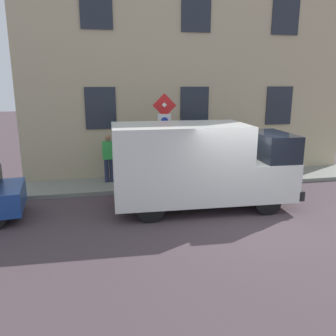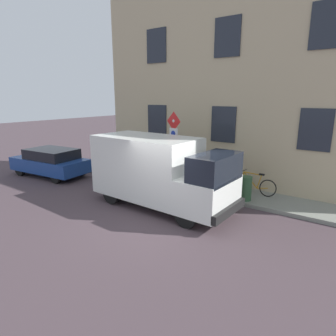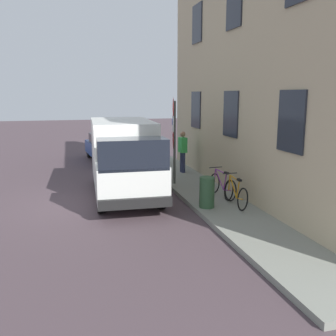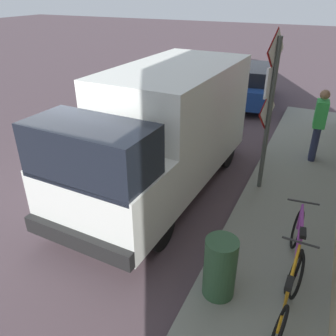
{
  "view_description": "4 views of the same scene",
  "coord_description": "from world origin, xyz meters",
  "px_view_note": "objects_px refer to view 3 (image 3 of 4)",
  "views": [
    {
      "loc": [
        -8.37,
        3.73,
        3.64
      ],
      "look_at": [
        2.42,
        1.47,
        0.92
      ],
      "focal_mm": 37.01,
      "sensor_mm": 36.0,
      "label": 1
    },
    {
      "loc": [
        -6.8,
        -5.12,
        3.89
      ],
      "look_at": [
        2.66,
        1.56,
        0.99
      ],
      "focal_mm": 30.67,
      "sensor_mm": 36.0,
      "label": 2
    },
    {
      "loc": [
        -0.68,
        -11.54,
        3.39
      ],
      "look_at": [
        2.53,
        0.62,
        0.9
      ],
      "focal_mm": 40.13,
      "sensor_mm": 36.0,
      "label": 3
    },
    {
      "loc": [
        3.93,
        -5.01,
        3.9
      ],
      "look_at": [
        1.68,
        -0.25,
        1.1
      ],
      "focal_mm": 36.57,
      "sensor_mm": 36.0,
      "label": 4
    }
  ],
  "objects_px": {
    "delivery_van": "(124,157)",
    "pedestrian": "(183,150)",
    "parked_hatchback": "(108,147)",
    "litter_bin": "(207,192)",
    "bicycle_orange": "(235,193)",
    "bicycle_purple": "(222,185)",
    "sign_post_stacked": "(173,131)"
  },
  "relations": [
    {
      "from": "delivery_van",
      "to": "bicycle_purple",
      "type": "relative_size",
      "value": 3.15
    },
    {
      "from": "sign_post_stacked",
      "to": "pedestrian",
      "type": "xyz_separation_m",
      "value": [
        0.93,
        1.85,
        -1.02
      ]
    },
    {
      "from": "bicycle_orange",
      "to": "bicycle_purple",
      "type": "bearing_deg",
      "value": 2.26
    },
    {
      "from": "sign_post_stacked",
      "to": "bicycle_purple",
      "type": "distance_m",
      "value": 2.87
    },
    {
      "from": "bicycle_orange",
      "to": "litter_bin",
      "type": "height_order",
      "value": "litter_bin"
    },
    {
      "from": "bicycle_orange",
      "to": "bicycle_purple",
      "type": "height_order",
      "value": "same"
    },
    {
      "from": "parked_hatchback",
      "to": "litter_bin",
      "type": "relative_size",
      "value": 4.61
    },
    {
      "from": "bicycle_orange",
      "to": "bicycle_purple",
      "type": "relative_size",
      "value": 1.0
    },
    {
      "from": "delivery_van",
      "to": "parked_hatchback",
      "type": "distance_m",
      "value": 6.93
    },
    {
      "from": "bicycle_orange",
      "to": "bicycle_purple",
      "type": "xyz_separation_m",
      "value": [
        -0.0,
        0.99,
        0.0
      ]
    },
    {
      "from": "sign_post_stacked",
      "to": "litter_bin",
      "type": "xyz_separation_m",
      "value": [
        0.15,
        -3.13,
        -1.5
      ]
    },
    {
      "from": "delivery_van",
      "to": "pedestrian",
      "type": "xyz_separation_m",
      "value": [
        2.83,
        2.52,
        -0.26
      ]
    },
    {
      "from": "bicycle_orange",
      "to": "pedestrian",
      "type": "distance_m",
      "value": 5.04
    },
    {
      "from": "sign_post_stacked",
      "to": "parked_hatchback",
      "type": "relative_size",
      "value": 0.73
    },
    {
      "from": "sign_post_stacked",
      "to": "litter_bin",
      "type": "bearing_deg",
      "value": -87.32
    },
    {
      "from": "bicycle_purple",
      "to": "parked_hatchback",
      "type": "bearing_deg",
      "value": 11.92
    },
    {
      "from": "sign_post_stacked",
      "to": "pedestrian",
      "type": "distance_m",
      "value": 2.31
    },
    {
      "from": "bicycle_orange",
      "to": "pedestrian",
      "type": "xyz_separation_m",
      "value": [
        -0.1,
        5.01,
        0.56
      ]
    },
    {
      "from": "delivery_van",
      "to": "bicycle_purple",
      "type": "height_order",
      "value": "delivery_van"
    },
    {
      "from": "parked_hatchback",
      "to": "bicycle_orange",
      "type": "distance_m",
      "value": 9.8
    },
    {
      "from": "sign_post_stacked",
      "to": "litter_bin",
      "type": "distance_m",
      "value": 3.47
    },
    {
      "from": "sign_post_stacked",
      "to": "parked_hatchback",
      "type": "xyz_separation_m",
      "value": [
        -1.75,
        6.23,
        -1.36
      ]
    },
    {
      "from": "parked_hatchback",
      "to": "pedestrian",
      "type": "xyz_separation_m",
      "value": [
        2.68,
        -4.38,
        0.34
      ]
    },
    {
      "from": "delivery_van",
      "to": "pedestrian",
      "type": "height_order",
      "value": "delivery_van"
    },
    {
      "from": "sign_post_stacked",
      "to": "bicycle_orange",
      "type": "bearing_deg",
      "value": -72.0
    },
    {
      "from": "delivery_van",
      "to": "sign_post_stacked",
      "type": "bearing_deg",
      "value": 111.61
    },
    {
      "from": "parked_hatchback",
      "to": "pedestrian",
      "type": "height_order",
      "value": "pedestrian"
    },
    {
      "from": "bicycle_purple",
      "to": "pedestrian",
      "type": "relative_size",
      "value": 1.0
    },
    {
      "from": "litter_bin",
      "to": "bicycle_orange",
      "type": "bearing_deg",
      "value": -2.27
    },
    {
      "from": "bicycle_orange",
      "to": "pedestrian",
      "type": "relative_size",
      "value": 1.0
    },
    {
      "from": "delivery_van",
      "to": "pedestrian",
      "type": "relative_size",
      "value": 3.14
    },
    {
      "from": "delivery_van",
      "to": "bicycle_orange",
      "type": "bearing_deg",
      "value": 51.78
    }
  ]
}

